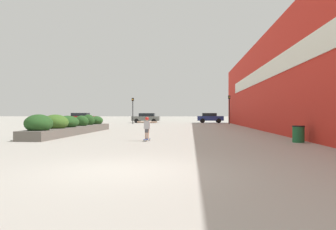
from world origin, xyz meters
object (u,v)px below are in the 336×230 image
at_px(car_rightmost, 210,118).
at_px(car_leftmost, 146,118).
at_px(trash_bin, 298,134).
at_px(car_center_left, 81,117).
at_px(skateboarder, 147,126).
at_px(skateboard, 147,140).
at_px(car_center_right, 296,118).
at_px(traffic_light_left, 133,106).
at_px(traffic_light_right, 229,105).

bearing_deg(car_rightmost, car_leftmost, -86.13).
bearing_deg(car_leftmost, trash_bin, -158.54).
bearing_deg(car_leftmost, car_center_left, 88.50).
bearing_deg(skateboarder, car_leftmost, 108.38).
bearing_deg(skateboard, car_leftmost, 108.38).
height_order(skateboard, car_leftmost, car_leftmost).
height_order(car_center_right, car_rightmost, car_rightmost).
distance_m(skateboard, car_center_right, 37.13).
height_order(skateboarder, traffic_light_left, traffic_light_left).
relative_size(car_leftmost, car_center_left, 0.93).
xyz_separation_m(traffic_light_left, traffic_light_right, (12.95, 0.48, 0.17)).
xyz_separation_m(skateboard, traffic_light_right, (7.36, 25.36, 2.51)).
xyz_separation_m(car_center_left, traffic_light_left, (9.24, -5.57, 1.60)).
distance_m(skateboard, car_leftmost, 30.53).
distance_m(skateboarder, car_center_left, 33.87).
relative_size(skateboarder, car_rightmost, 0.29).
bearing_deg(trash_bin, car_center_right, 71.33).
bearing_deg(traffic_light_right, traffic_light_left, -177.89).
height_order(car_center_left, car_center_right, car_center_left).
distance_m(skateboarder, trash_bin, 7.42).
relative_size(trash_bin, car_rightmost, 0.21).
relative_size(car_leftmost, car_rightmost, 1.07).
xyz_separation_m(trash_bin, car_leftmost, (-11.95, 30.41, 0.37)).
bearing_deg(car_rightmost, traffic_light_left, -61.03).
height_order(car_center_left, car_rightmost, car_center_left).
bearing_deg(traffic_light_left, traffic_light_right, 2.11).
height_order(car_rightmost, traffic_light_right, traffic_light_right).
xyz_separation_m(skateboarder, car_center_right, (18.38, 32.25, -0.05)).
distance_m(trash_bin, car_rightmost, 31.15).
bearing_deg(car_center_left, trash_bin, 35.94).
height_order(skateboard, skateboarder, skateboarder).
relative_size(car_leftmost, car_center_right, 0.92).
distance_m(skateboard, traffic_light_left, 25.61).
xyz_separation_m(skateboard, car_center_left, (-14.83, 30.45, 0.73)).
xyz_separation_m(car_center_right, car_rightmost, (-13.21, -1.42, 0.06)).
xyz_separation_m(car_leftmost, car_center_left, (-10.28, 0.27, 0.03)).
height_order(skateboarder, car_center_left, car_center_left).
bearing_deg(traffic_light_left, car_center_left, 148.91).
relative_size(car_center_left, car_center_right, 0.99).
xyz_separation_m(skateboarder, traffic_light_left, (-5.60, 24.88, 1.63)).
relative_size(trash_bin, car_center_right, 0.18).
distance_m(car_rightmost, traffic_light_left, 12.41).
relative_size(skateboard, traffic_light_right, 0.19).
bearing_deg(trash_bin, car_leftmost, 111.46).
bearing_deg(car_center_right, car_center_left, -86.89).
xyz_separation_m(skateboarder, car_center_left, (-14.83, 30.45, 0.03)).
xyz_separation_m(car_leftmost, car_center_right, (22.93, 2.08, -0.05)).
height_order(car_center_left, traffic_light_right, traffic_light_right).
bearing_deg(car_center_left, car_leftmost, 88.50).
relative_size(skateboarder, traffic_light_left, 0.32).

